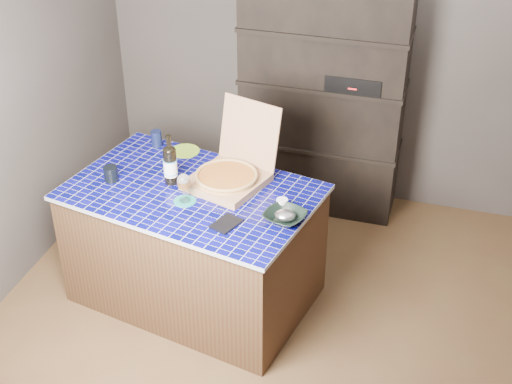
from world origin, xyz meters
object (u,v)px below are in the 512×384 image
(pizza_box, at_px, (229,174))
(dvd_case, at_px, (226,224))
(wine_glass, at_px, (184,183))
(kitchen_island, at_px, (194,244))
(mead_bottle, at_px, (170,164))
(bowl, at_px, (285,217))

(pizza_box, distance_m, dvd_case, 0.46)
(pizza_box, relative_size, wine_glass, 3.36)
(kitchen_island, height_order, mead_bottle, mead_bottle)
(wine_glass, bearing_deg, kitchen_island, 93.77)
(mead_bottle, bearing_deg, kitchen_island, -19.37)
(pizza_box, bearing_deg, wine_glass, -106.67)
(kitchen_island, xyz_separation_m, wine_glass, (0.01, -0.13, 0.54))
(mead_bottle, bearing_deg, pizza_box, 15.61)
(wine_glass, xyz_separation_m, bowl, (0.63, -0.03, -0.10))
(mead_bottle, relative_size, wine_glass, 1.80)
(kitchen_island, distance_m, wine_glass, 0.56)
(wine_glass, bearing_deg, bowl, -2.46)
(kitchen_island, relative_size, wine_glass, 9.03)
(kitchen_island, height_order, pizza_box, pizza_box)
(kitchen_island, xyz_separation_m, pizza_box, (0.20, 0.15, 0.48))
(mead_bottle, height_order, wine_glass, mead_bottle)
(mead_bottle, height_order, bowl, mead_bottle)
(kitchen_island, relative_size, bowl, 7.17)
(mead_bottle, bearing_deg, dvd_case, -35.36)
(kitchen_island, relative_size, pizza_box, 2.69)
(kitchen_island, bearing_deg, mead_bottle, 171.82)
(pizza_box, distance_m, bowl, 0.54)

